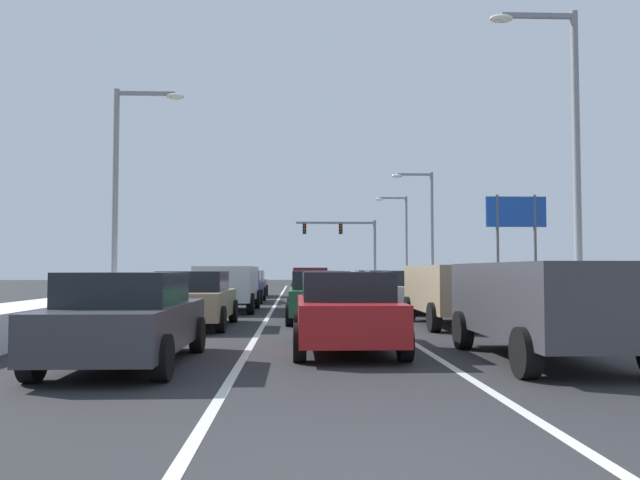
# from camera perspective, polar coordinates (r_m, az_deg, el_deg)

# --- Properties ---
(ground_plane) EXTENTS (141.22, 141.22, 0.00)m
(ground_plane) POSITION_cam_1_polar(r_m,az_deg,el_deg) (26.44, -0.48, -6.06)
(ground_plane) COLOR #28282B
(lane_stripe_between_right_lane_and_center_lane) EXTENTS (0.14, 59.75, 0.01)m
(lane_stripe_between_right_lane_and_center_lane) POSITION_cam_1_polar(r_m,az_deg,el_deg) (31.95, 2.29, -5.47)
(lane_stripe_between_right_lane_and_center_lane) COLOR silver
(lane_stripe_between_right_lane_and_center_lane) RESTS_ON ground
(lane_stripe_between_center_lane_and_left_lane) EXTENTS (0.14, 59.75, 0.01)m
(lane_stripe_between_center_lane_and_left_lane) POSITION_cam_1_polar(r_m,az_deg,el_deg) (31.86, -3.84, -5.48)
(lane_stripe_between_center_lane_and_left_lane) COLOR silver
(lane_stripe_between_center_lane_and_left_lane) RESTS_ON ground
(snow_bank_right_shoulder) EXTENTS (1.57, 59.75, 0.74)m
(snow_bank_right_shoulder) POSITION_cam_1_polar(r_m,az_deg,el_deg) (32.77, 11.60, -4.71)
(snow_bank_right_shoulder) COLOR white
(snow_bank_right_shoulder) RESTS_ON ground
(snow_bank_left_shoulder) EXTENTS (1.77, 59.75, 0.74)m
(snow_bank_left_shoulder) POSITION_cam_1_polar(r_m,az_deg,el_deg) (32.44, -13.27, -4.71)
(snow_bank_left_shoulder) COLOR white
(snow_bank_left_shoulder) RESTS_ON ground
(suv_charcoal_right_lane_nearest) EXTENTS (2.16, 4.90, 1.67)m
(suv_charcoal_right_lane_nearest) POSITION_cam_1_polar(r_m,az_deg,el_deg) (11.43, 19.60, -5.23)
(suv_charcoal_right_lane_nearest) COLOR #38383D
(suv_charcoal_right_lane_nearest) RESTS_ON ground
(suv_tan_right_lane_second) EXTENTS (2.16, 4.90, 1.67)m
(suv_tan_right_lane_second) POSITION_cam_1_polar(r_m,az_deg,el_deg) (17.87, 12.07, -4.36)
(suv_tan_right_lane_second) COLOR #937F60
(suv_tan_right_lane_second) RESTS_ON ground
(sedan_silver_right_lane_third) EXTENTS (2.00, 4.50, 1.51)m
(sedan_silver_right_lane_third) POSITION_cam_1_polar(r_m,az_deg,el_deg) (23.40, 7.98, -4.60)
(sedan_silver_right_lane_third) COLOR #B7BABF
(sedan_silver_right_lane_third) RESTS_ON ground
(sedan_navy_right_lane_fourth) EXTENTS (2.00, 4.50, 1.51)m
(sedan_navy_right_lane_fourth) POSITION_cam_1_polar(r_m,az_deg,el_deg) (30.13, 5.83, -4.18)
(sedan_navy_right_lane_fourth) COLOR navy
(sedan_navy_right_lane_fourth) RESTS_ON ground
(sedan_gray_right_lane_fifth) EXTENTS (2.00, 4.50, 1.51)m
(sedan_gray_right_lane_fifth) POSITION_cam_1_polar(r_m,az_deg,el_deg) (35.81, 4.66, -3.95)
(sedan_gray_right_lane_fifth) COLOR slate
(sedan_gray_right_lane_fifth) RESTS_ON ground
(sedan_red_center_lane_nearest) EXTENTS (2.00, 4.50, 1.51)m
(sedan_red_center_lane_nearest) POSITION_cam_1_polar(r_m,az_deg,el_deg) (12.24, 2.31, -6.38)
(sedan_red_center_lane_nearest) COLOR maroon
(sedan_red_center_lane_nearest) RESTS_ON ground
(sedan_green_center_lane_second) EXTENTS (2.00, 4.50, 1.51)m
(sedan_green_center_lane_second) POSITION_cam_1_polar(r_m,az_deg,el_deg) (18.93, -0.01, -5.08)
(sedan_green_center_lane_second) COLOR #1E5633
(sedan_green_center_lane_second) RESTS_ON ground
(sedan_black_center_lane_third) EXTENTS (2.00, 4.50, 1.51)m
(sedan_black_center_lane_third) POSITION_cam_1_polar(r_m,az_deg,el_deg) (24.49, 0.09, -4.54)
(sedan_black_center_lane_third) COLOR black
(sedan_black_center_lane_third) RESTS_ON ground
(sedan_white_center_lane_fourth) EXTENTS (2.00, 4.50, 1.51)m
(sedan_white_center_lane_fourth) POSITION_cam_1_polar(r_m,az_deg,el_deg) (31.08, -0.57, -4.15)
(sedan_white_center_lane_fourth) COLOR silver
(sedan_white_center_lane_fourth) RESTS_ON ground
(suv_maroon_center_lane_fifth) EXTENTS (2.16, 4.90, 1.67)m
(suv_maroon_center_lane_fifth) POSITION_cam_1_polar(r_m,az_deg,el_deg) (38.23, -0.96, -3.50)
(suv_maroon_center_lane_fifth) COLOR maroon
(suv_maroon_center_lane_fifth) RESTS_ON ground
(sedan_charcoal_left_lane_nearest) EXTENTS (2.00, 4.50, 1.51)m
(sedan_charcoal_left_lane_nearest) POSITION_cam_1_polar(r_m,az_deg,el_deg) (10.79, -17.00, -6.77)
(sedan_charcoal_left_lane_nearest) COLOR #38383D
(sedan_charcoal_left_lane_nearest) RESTS_ON ground
(sedan_tan_left_lane_second) EXTENTS (2.00, 4.50, 1.51)m
(sedan_tan_left_lane_second) POSITION_cam_1_polar(r_m,az_deg,el_deg) (17.45, -11.26, -5.23)
(sedan_tan_left_lane_second) COLOR #937F60
(sedan_tan_left_lane_second) RESTS_ON ground
(suv_silver_left_lane_third) EXTENTS (2.16, 4.90, 1.67)m
(suv_silver_left_lane_third) POSITION_cam_1_polar(r_m,az_deg,el_deg) (23.85, -8.28, -3.96)
(suv_silver_left_lane_third) COLOR #B7BABF
(suv_silver_left_lane_third) RESTS_ON ground
(sedan_navy_left_lane_fourth) EXTENTS (2.00, 4.50, 1.51)m
(sedan_navy_left_lane_fourth) POSITION_cam_1_polar(r_m,az_deg,el_deg) (30.46, -6.94, -4.16)
(sedan_navy_left_lane_fourth) COLOR navy
(sedan_navy_left_lane_fourth) RESTS_ON ground
(sedan_gray_left_lane_fifth) EXTENTS (2.00, 4.50, 1.51)m
(sedan_gray_left_lane_fifth) POSITION_cam_1_polar(r_m,az_deg,el_deg) (36.56, -6.41, -3.92)
(sedan_gray_left_lane_fifth) COLOR slate
(sedan_gray_left_lane_fifth) RESTS_ON ground
(traffic_light_gantry) EXTENTS (7.54, 0.47, 6.20)m
(traffic_light_gantry) POSITION_cam_1_polar(r_m,az_deg,el_deg) (59.25, 2.72, 0.15)
(traffic_light_gantry) COLOR slate
(traffic_light_gantry) RESTS_ON ground
(street_lamp_right_near) EXTENTS (2.66, 0.36, 9.28)m
(street_lamp_right_near) POSITION_cam_1_polar(r_m,az_deg,el_deg) (20.28, 21.27, 8.63)
(street_lamp_right_near) COLOR gray
(street_lamp_right_near) RESTS_ON ground
(street_lamp_right_mid) EXTENTS (2.66, 0.36, 7.81)m
(street_lamp_right_mid) POSITION_cam_1_polar(r_m,az_deg,el_deg) (40.94, 9.55, 1.75)
(street_lamp_right_mid) COLOR gray
(street_lamp_right_mid) RESTS_ON ground
(street_lamp_right_far) EXTENTS (2.66, 0.36, 7.53)m
(street_lamp_right_far) POSITION_cam_1_polar(r_m,az_deg,el_deg) (51.62, 7.37, 0.66)
(street_lamp_right_far) COLOR gray
(street_lamp_right_far) RESTS_ON ground
(street_lamp_left_mid) EXTENTS (2.66, 0.36, 8.40)m
(street_lamp_left_mid) POSITION_cam_1_polar(r_m,az_deg,el_deg) (25.03, -17.20, 5.37)
(street_lamp_left_mid) COLOR gray
(street_lamp_left_mid) RESTS_ON ground
(roadside_sign_right) EXTENTS (3.20, 0.16, 5.50)m
(roadside_sign_right) POSITION_cam_1_polar(r_m,az_deg,el_deg) (34.73, 17.28, 1.50)
(roadside_sign_right) COLOR #59595B
(roadside_sign_right) RESTS_ON ground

